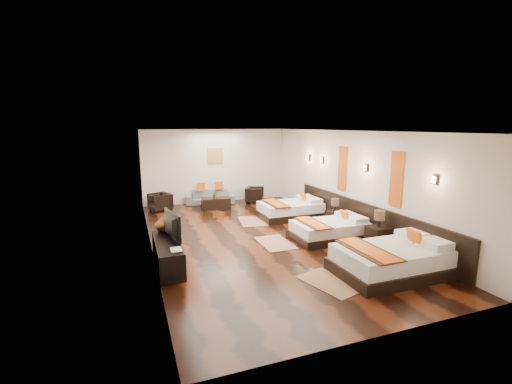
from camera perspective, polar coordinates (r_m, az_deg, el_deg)
name	(u,v)px	position (r m, az deg, el deg)	size (l,w,h in m)	color
floor	(259,237)	(9.37, 0.50, -7.42)	(5.50, 9.50, 0.01)	black
ceiling	(259,131)	(8.90, 0.53, 9.96)	(5.50, 9.50, 0.01)	white
back_wall	(216,166)	(13.53, -6.66, 4.26)	(5.50, 0.01, 2.80)	silver
left_wall	(149,193)	(8.47, -17.16, -0.10)	(0.01, 9.50, 2.80)	silver
right_wall	(349,180)	(10.32, 14.96, 1.91)	(0.01, 9.50, 2.80)	silver
headboard_panel	(363,219)	(9.86, 17.17, -4.26)	(0.08, 6.60, 0.90)	black
bed_near	(393,260)	(7.61, 21.52, -10.26)	(2.26, 1.42, 0.86)	black
bed_mid	(330,230)	(9.35, 12.06, -6.08)	(1.93, 1.21, 0.74)	black
bed_far	(291,210)	(11.32, 5.76, -2.87)	(2.01, 1.27, 0.77)	black
nightstand_a	(378,235)	(9.02, 19.41, -6.61)	(0.47, 0.47, 0.93)	black
nightstand_b	(334,217)	(10.51, 12.74, -3.98)	(0.43, 0.43, 0.84)	black
jute_mat_near	(330,282)	(6.97, 12.11, -14.29)	(0.75, 1.20, 0.01)	#996E4D
jute_mat_mid	(275,243)	(8.94, 3.16, -8.31)	(0.75, 1.20, 0.01)	#996E4D
jute_mat_far	(252,221)	(10.88, -0.65, -4.78)	(0.75, 1.20, 0.01)	#996E4D
tv_console	(168,254)	(7.67, -14.27, -9.82)	(0.50, 1.80, 0.55)	black
tv	(168,226)	(7.68, -14.25, -5.36)	(1.01, 0.13, 0.58)	black
book	(171,251)	(7.00, -13.84, -9.31)	(0.21, 0.29, 0.03)	black
figurine	(163,223)	(8.27, -15.02, -4.93)	(0.37, 0.37, 0.38)	brown
sofa	(210,197)	(13.35, -7.51, -0.79)	(1.81, 0.71, 0.53)	slate
armchair_left	(160,202)	(12.58, -15.46, -1.59)	(0.67, 0.69, 0.63)	black
armchair_right	(255,195)	(13.38, -0.23, -0.48)	(0.66, 0.68, 0.62)	black
coffee_table	(216,203)	(12.52, -6.59, -1.85)	(1.00, 0.50, 0.40)	black
table_plant	(215,194)	(12.41, -6.70, -0.36)	(0.25, 0.22, 0.28)	#285E1F
orange_panel_a	(397,179)	(8.80, 22.05, 1.97)	(0.04, 0.40, 1.30)	#D86014
orange_panel_b	(343,168)	(10.51, 14.01, 3.77)	(0.04, 0.40, 1.30)	#D86014
sconce_near	(435,180)	(7.99, 27.26, 1.82)	(0.07, 0.12, 0.18)	black
sconce_mid	(366,168)	(9.60, 17.61, 3.84)	(0.07, 0.12, 0.18)	black
sconce_far	(322,160)	(11.40, 10.83, 5.19)	(0.07, 0.12, 0.18)	black
sconce_lounge	(309,158)	(12.18, 8.65, 5.61)	(0.07, 0.12, 0.18)	black
gold_artwork	(215,156)	(13.47, -6.67, 5.94)	(0.60, 0.04, 0.60)	#AD873F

